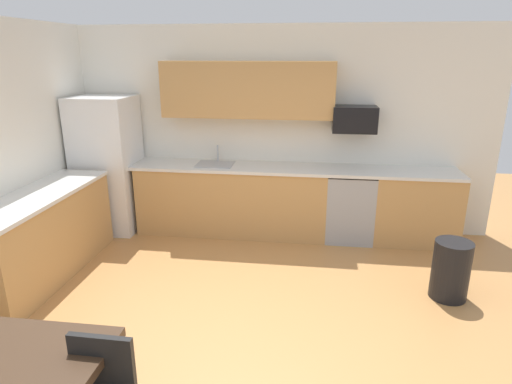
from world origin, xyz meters
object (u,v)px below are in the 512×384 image
at_px(refrigerator, 108,165).
at_px(microwave, 354,119).
at_px(trash_bin, 451,270).
at_px(oven_range, 349,205).

relative_size(refrigerator, microwave, 3.35).
bearing_deg(microwave, refrigerator, -176.81).
distance_m(refrigerator, trash_bin, 4.38).
relative_size(refrigerator, trash_bin, 3.02).
height_order(refrigerator, microwave, refrigerator).
xyz_separation_m(microwave, trash_bin, (0.90, -1.48, -1.26)).
relative_size(refrigerator, oven_range, 1.99).
bearing_deg(oven_range, microwave, 90.00).
bearing_deg(trash_bin, refrigerator, 162.51).
relative_size(oven_range, microwave, 1.69).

